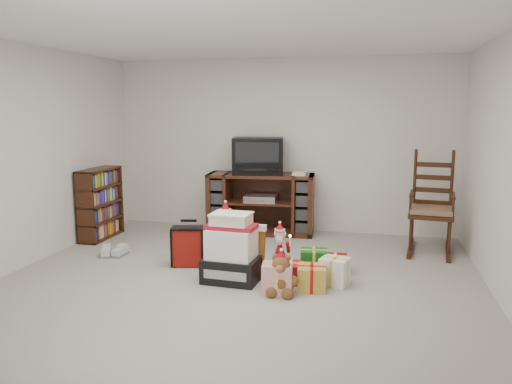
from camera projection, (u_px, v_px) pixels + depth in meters
room at (235, 163)px, 4.89m from camera, size 5.01×5.01×2.51m
tv_stand at (261, 203)px, 7.19m from camera, size 1.55×0.65×0.86m
bookshelf at (100, 205)px, 6.89m from camera, size 0.27×0.80×0.97m
rocking_chair at (430, 216)px, 6.27m from camera, size 0.62×0.93×1.32m
gift_pile at (232, 252)px, 5.16m from camera, size 0.59×0.44×0.71m
red_suitcase at (188, 246)px, 5.68m from camera, size 0.38×0.25×0.53m
stocking at (255, 251)px, 5.30m from camera, size 0.28×0.13×0.58m
teddy_bear at (281, 277)px, 4.82m from camera, size 0.27×0.23×0.39m
santa_figurine at (280, 252)px, 5.52m from camera, size 0.27×0.25×0.55m
mrs_claus_figurine at (226, 235)px, 6.11m from camera, size 0.32×0.31×0.66m
sneaker_pair at (113, 252)px, 6.10m from camera, size 0.33×0.28×0.09m
gift_cluster at (311, 270)px, 5.15m from camera, size 0.77×1.07×0.26m
crt_television at (258, 156)px, 7.08m from camera, size 0.78×0.62×0.52m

